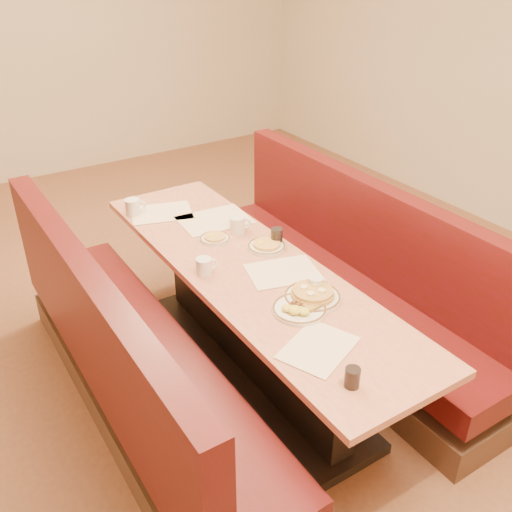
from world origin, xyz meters
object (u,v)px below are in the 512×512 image
coffee_mug_b (205,266)px  soda_tumbler_near (352,377)px  eggs_plate (299,308)px  coffee_mug_c (238,224)px  booth_right (345,287)px  coffee_mug_d (133,206)px  soda_tumbler_mid (277,236)px  coffee_mug_a (316,284)px  pancake_plate (312,295)px  diner_table (249,322)px  booth_left (132,368)px

coffee_mug_b → soda_tumbler_near: (0.09, -1.10, -0.00)m
eggs_plate → coffee_mug_c: size_ratio=1.99×
booth_right → eggs_plate: 0.99m
coffee_mug_d → soda_tumbler_mid: coffee_mug_d is taller
coffee_mug_a → soda_tumbler_mid: size_ratio=1.10×
pancake_plate → eggs_plate: pancake_plate is taller
pancake_plate → coffee_mug_a: coffee_mug_a is taller
diner_table → eggs_plate: size_ratio=9.30×
pancake_plate → soda_tumbler_mid: (0.18, 0.58, 0.03)m
booth_left → coffee_mug_d: booth_left is taller
pancake_plate → eggs_plate: 0.13m
booth_right → pancake_plate: bearing=-145.0°
eggs_plate → coffee_mug_c: 0.90m
soda_tumbler_near → coffee_mug_b: bearing=94.5°
pancake_plate → soda_tumbler_near: soda_tumbler_near is taller
coffee_mug_c → coffee_mug_d: 0.74m
eggs_plate → booth_left: bearing=145.1°
diner_table → coffee_mug_b: size_ratio=20.36×
pancake_plate → coffee_mug_b: coffee_mug_b is taller
diner_table → coffee_mug_d: (-0.28, 0.98, 0.43)m
coffee_mug_b → coffee_mug_c: coffee_mug_c is taller
diner_table → booth_left: (-0.73, 0.00, -0.01)m
booth_left → soda_tumbler_mid: size_ratio=25.73×
booth_right → coffee_mug_a: 0.82m
coffee_mug_a → coffee_mug_d: (-0.43, 1.38, 0.01)m
soda_tumbler_near → soda_tumbler_mid: 1.25m
coffee_mug_c → soda_tumbler_near: bearing=-85.5°
booth_left → coffee_mug_c: 1.07m
booth_left → pancake_plate: (0.83, -0.44, 0.41)m
eggs_plate → soda_tumbler_near: bearing=-103.9°
pancake_plate → coffee_mug_c: (0.06, 0.83, 0.03)m
pancake_plate → coffee_mug_c: coffee_mug_c is taller
booth_left → coffee_mug_a: bearing=-24.0°
coffee_mug_c → soda_tumbler_near: coffee_mug_c is taller
coffee_mug_b → soda_tumbler_mid: 0.53m
booth_left → soda_tumbler_near: 1.26m
coffee_mug_d → booth_right: bearing=-33.2°
coffee_mug_b → eggs_plate: bearing=-64.5°
diner_table → coffee_mug_c: coffee_mug_c is taller
booth_left → eggs_plate: booth_left is taller
eggs_plate → coffee_mug_a: 0.21m
pancake_plate → booth_left: bearing=151.9°
coffee_mug_d → coffee_mug_c: bearing=-42.6°
coffee_mug_d → pancake_plate: bearing=-64.3°
booth_left → soda_tumbler_near: bearing=-60.8°
diner_table → coffee_mug_b: 0.49m
diner_table → coffee_mug_b: (-0.24, 0.07, 0.42)m
booth_left → eggs_plate: size_ratio=9.30×
booth_right → soda_tumbler_mid: 0.64m
soda_tumbler_near → booth_left: bearing=119.2°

